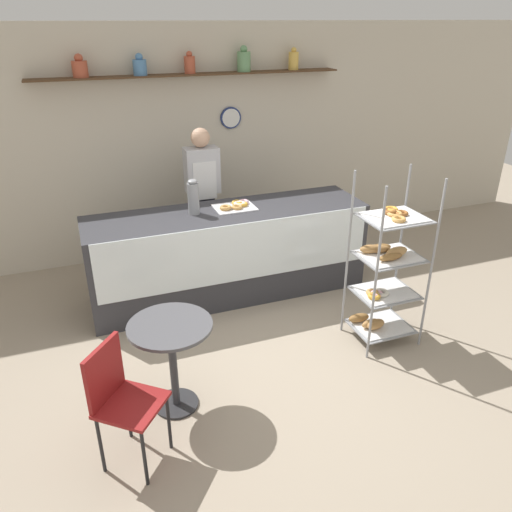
{
  "coord_description": "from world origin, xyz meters",
  "views": [
    {
      "loc": [
        -1.41,
        -3.31,
        2.73
      ],
      "look_at": [
        0.0,
        0.44,
        0.81
      ],
      "focal_mm": 35.0,
      "sensor_mm": 36.0,
      "label": 1
    }
  ],
  "objects_px": {
    "cafe_chair": "(119,393)",
    "donut_tray_counter": "(236,206)",
    "person_worker": "(203,196)",
    "cafe_table": "(172,346)",
    "pastry_rack": "(384,272)",
    "coffee_carafe": "(193,197)"
  },
  "relations": [
    {
      "from": "pastry_rack",
      "to": "coffee_carafe",
      "type": "height_order",
      "value": "pastry_rack"
    },
    {
      "from": "coffee_carafe",
      "to": "donut_tray_counter",
      "type": "height_order",
      "value": "coffee_carafe"
    },
    {
      "from": "cafe_chair",
      "to": "coffee_carafe",
      "type": "height_order",
      "value": "coffee_carafe"
    },
    {
      "from": "pastry_rack",
      "to": "cafe_table",
      "type": "xyz_separation_m",
      "value": [
        -1.97,
        -0.23,
        -0.14
      ]
    },
    {
      "from": "pastry_rack",
      "to": "donut_tray_counter",
      "type": "xyz_separation_m",
      "value": [
        -0.92,
        1.37,
        0.28
      ]
    },
    {
      "from": "cafe_table",
      "to": "cafe_chair",
      "type": "xyz_separation_m",
      "value": [
        -0.42,
        -0.38,
        -0.0
      ]
    },
    {
      "from": "cafe_table",
      "to": "donut_tray_counter",
      "type": "bearing_deg",
      "value": 56.86
    },
    {
      "from": "pastry_rack",
      "to": "cafe_chair",
      "type": "height_order",
      "value": "pastry_rack"
    },
    {
      "from": "cafe_chair",
      "to": "donut_tray_counter",
      "type": "xyz_separation_m",
      "value": [
        1.47,
        1.98,
        0.42
      ]
    },
    {
      "from": "pastry_rack",
      "to": "coffee_carafe",
      "type": "bearing_deg",
      "value": 135.37
    },
    {
      "from": "cafe_table",
      "to": "coffee_carafe",
      "type": "bearing_deg",
      "value": 69.46
    },
    {
      "from": "pastry_rack",
      "to": "cafe_table",
      "type": "distance_m",
      "value": 1.99
    },
    {
      "from": "cafe_chair",
      "to": "donut_tray_counter",
      "type": "relative_size",
      "value": 2.14
    },
    {
      "from": "person_worker",
      "to": "cafe_table",
      "type": "relative_size",
      "value": 2.26
    },
    {
      "from": "person_worker",
      "to": "cafe_table",
      "type": "height_order",
      "value": "person_worker"
    },
    {
      "from": "cafe_table",
      "to": "donut_tray_counter",
      "type": "height_order",
      "value": "donut_tray_counter"
    },
    {
      "from": "cafe_chair",
      "to": "coffee_carafe",
      "type": "xyz_separation_m",
      "value": [
        1.02,
        1.97,
        0.57
      ]
    },
    {
      "from": "cafe_table",
      "to": "coffee_carafe",
      "type": "distance_m",
      "value": 1.79
    },
    {
      "from": "coffee_carafe",
      "to": "donut_tray_counter",
      "type": "distance_m",
      "value": 0.48
    },
    {
      "from": "pastry_rack",
      "to": "donut_tray_counter",
      "type": "height_order",
      "value": "pastry_rack"
    },
    {
      "from": "cafe_table",
      "to": "pastry_rack",
      "type": "bearing_deg",
      "value": 6.77
    },
    {
      "from": "cafe_chair",
      "to": "coffee_carafe",
      "type": "distance_m",
      "value": 2.29
    }
  ]
}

